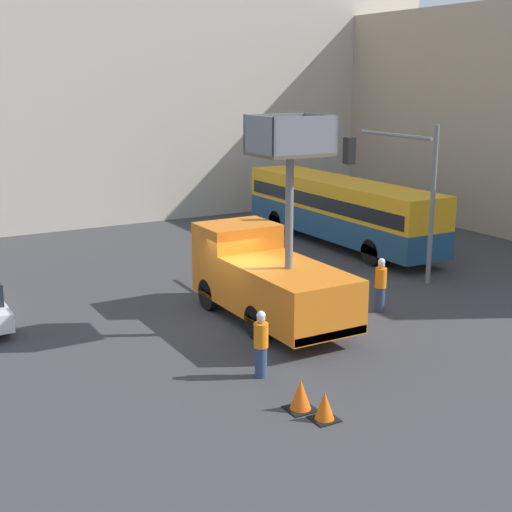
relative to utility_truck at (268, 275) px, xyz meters
name	(u,v)px	position (x,y,z in m)	size (l,w,h in m)	color
ground_plane	(234,321)	(-0.94, 0.53, -1.53)	(120.00, 120.00, 0.00)	#38383A
building_backdrop_far	(45,25)	(-0.94, 22.05, 8.83)	(44.00, 10.00, 20.71)	#BCB2A3
utility_truck	(268,275)	(0.00, 0.00, 0.00)	(2.50, 6.47, 6.56)	orange
city_bus	(340,207)	(8.40, 7.64, 0.27)	(2.46, 12.16, 3.03)	navy
traffic_light_pole	(404,179)	(6.10, 0.76, 2.53)	(4.06, 3.81, 5.94)	slate
road_worker_near_truck	(261,344)	(-2.38, -3.68, -0.63)	(0.38, 0.38, 1.81)	navy
road_worker_directing	(381,285)	(3.74, -1.03, -0.61)	(0.38, 0.38, 1.84)	navy
traffic_cone_near_truck	(301,396)	(-2.53, -5.78, -1.17)	(0.66, 0.66, 0.75)	black
traffic_cone_mid_road	(325,407)	(-2.34, -6.49, -1.21)	(0.60, 0.60, 0.68)	black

